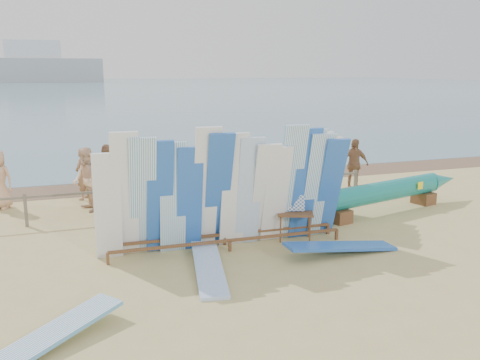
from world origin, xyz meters
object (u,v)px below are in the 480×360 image
object	(u,v)px
beach_chair_right	(240,191)
beachgoer_4	(108,174)
beach_chair_left	(161,198)
beachgoer_1	(83,174)
main_surfboard_rack	(227,194)
stroller	(267,184)
flat_board_d	(341,254)
beachgoer_10	(354,164)
side_surfboard_rack	(318,179)
flat_board_a	(209,272)
outrigger_canoe	(385,192)
beachgoer_8	(287,163)
beachgoer_3	(157,168)
beachgoer_5	(145,163)
vendor_table	(295,225)
beachgoer_2	(87,180)
flat_board_e	(45,349)

from	to	relation	value
beach_chair_right	beachgoer_4	distance (m)	4.18
beach_chair_left	beachgoer_1	xyz separation A→B (m)	(-2.22, 1.54, 0.61)
main_surfboard_rack	stroller	bearing A→B (deg)	59.13
beach_chair_left	beachgoer_1	bearing A→B (deg)	135.20
beachgoer_1	flat_board_d	bearing A→B (deg)	67.80
beachgoer_1	beachgoer_10	world-z (taller)	beachgoer_10
side_surfboard_rack	flat_board_a	world-z (taller)	side_surfboard_rack
outrigger_canoe	beachgoer_1	distance (m)	9.39
beach_chair_left	beachgoer_8	distance (m)	5.00
beachgoer_3	beachgoer_5	distance (m)	1.20
flat_board_a	beachgoer_3	distance (m)	7.55
vendor_table	flat_board_d	size ratio (longest dim) A/B	0.42
beachgoer_1	beachgoer_2	size ratio (longest dim) A/B	0.88
main_surfboard_rack	beachgoer_3	bearing A→B (deg)	96.52
flat_board_a	beachgoer_4	size ratio (longest dim) A/B	1.45
flat_board_d	beachgoer_8	size ratio (longest dim) A/B	1.66
flat_board_a	beachgoer_5	size ratio (longest dim) A/B	1.66
beachgoer_1	beachgoer_10	distance (m)	9.10
main_surfboard_rack	flat_board_e	size ratio (longest dim) A/B	2.17
side_surfboard_rack	vendor_table	bearing A→B (deg)	-173.52
main_surfboard_rack	flat_board_e	world-z (taller)	main_surfboard_rack
beachgoer_1	beachgoer_8	distance (m)	7.03
beachgoer_5	flat_board_d	bearing A→B (deg)	-123.65
beachgoer_8	flat_board_e	bearing A→B (deg)	-112.90
beachgoer_8	beach_chair_right	bearing A→B (deg)	-130.45
flat_board_d	beachgoer_3	bearing A→B (deg)	19.47
side_surfboard_rack	flat_board_a	distance (m)	4.82
outrigger_canoe	vendor_table	xyz separation A→B (m)	(-3.52, -1.41, -0.22)
flat_board_a	beachgoer_3	xyz separation A→B (m)	(0.24, 7.50, 0.81)
vendor_table	flat_board_a	size ratio (longest dim) A/B	0.42
beachgoer_2	vendor_table	bearing A→B (deg)	31.76
flat_board_a	beachgoer_2	world-z (taller)	beachgoer_2
main_surfboard_rack	beachgoer_8	distance (m)	6.92
flat_board_d	stroller	size ratio (longest dim) A/B	2.54
vendor_table	beachgoer_5	world-z (taller)	beachgoer_5
vendor_table	beachgoer_1	world-z (taller)	beachgoer_1
side_surfboard_rack	outrigger_canoe	xyz separation A→B (m)	(2.22, 0.04, -0.56)
vendor_table	beachgoer_4	xyz separation A→B (m)	(-4.01, 5.11, 0.55)
beachgoer_4	beachgoer_1	xyz separation A→B (m)	(-0.73, 0.76, -0.10)
beachgoer_10	beachgoer_5	world-z (taller)	beachgoer_10
vendor_table	beachgoer_3	size ratio (longest dim) A/B	0.70
flat_board_e	beachgoer_4	world-z (taller)	beachgoer_4
main_surfboard_rack	vendor_table	distance (m)	1.98
stroller	beachgoer_4	distance (m)	5.08
flat_board_a	beachgoer_1	distance (m)	7.54
flat_board_a	flat_board_d	xyz separation A→B (m)	(3.12, 0.06, 0.00)
main_surfboard_rack	vendor_table	world-z (taller)	main_surfboard_rack
flat_board_d	beachgoer_2	size ratio (longest dim) A/B	1.43
side_surfboard_rack	beachgoer_8	world-z (taller)	side_surfboard_rack
main_surfboard_rack	beachgoer_2	size ratio (longest dim) A/B	3.11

